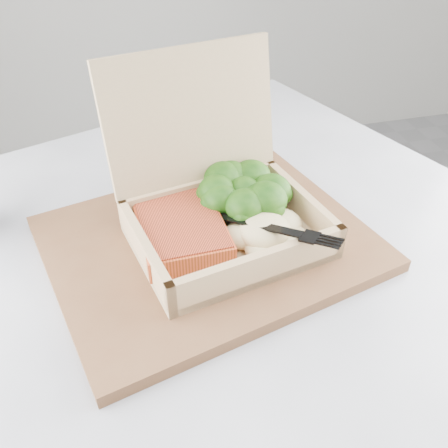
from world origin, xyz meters
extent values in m
cylinder|color=black|center=(-0.49, 0.42, 0.35)|extent=(0.08, 0.08, 0.71)
cube|color=#AFB2BA|center=(-0.49, 0.42, 0.72)|extent=(1.04, 1.04, 0.03)
cube|color=brown|center=(-0.50, 0.44, 0.74)|extent=(0.44, 0.38, 0.02)
cube|color=tan|center=(-0.48, 0.42, 0.76)|extent=(0.25, 0.21, 0.01)
cube|color=tan|center=(-0.58, 0.40, 0.77)|extent=(0.04, 0.17, 0.04)
cube|color=tan|center=(-0.38, 0.44, 0.77)|extent=(0.04, 0.17, 0.04)
cube|color=tan|center=(-0.46, 0.35, 0.77)|extent=(0.21, 0.05, 0.04)
cube|color=tan|center=(-0.49, 0.50, 0.77)|extent=(0.21, 0.05, 0.04)
cube|color=tan|center=(-0.50, 0.52, 0.87)|extent=(0.22, 0.08, 0.17)
cube|color=#D05128|center=(-0.53, 0.43, 0.77)|extent=(0.10, 0.13, 0.03)
ellipsoid|color=beige|center=(-0.44, 0.40, 0.78)|extent=(0.10, 0.09, 0.04)
cube|color=black|center=(-0.49, 0.44, 0.79)|extent=(0.08, 0.09, 0.02)
cube|color=black|center=(-0.43, 0.38, 0.79)|extent=(0.05, 0.05, 0.01)
cube|color=white|center=(-0.53, 0.64, 0.74)|extent=(0.11, 0.16, 0.00)
camera|label=1|loc=(-0.60, -0.02, 1.14)|focal=40.00mm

